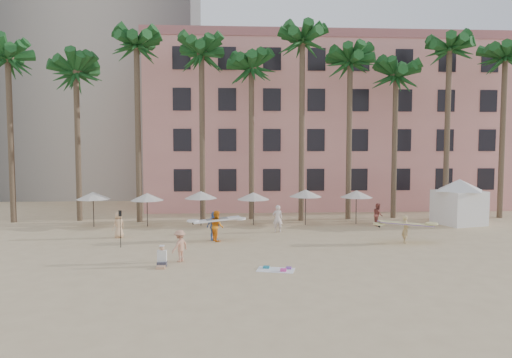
{
  "coord_description": "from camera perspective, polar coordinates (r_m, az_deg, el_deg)",
  "views": [
    {
      "loc": [
        -2.78,
        -22.01,
        5.96
      ],
      "look_at": [
        -1.17,
        6.0,
        4.0
      ],
      "focal_mm": 32.0,
      "sensor_mm": 36.0,
      "label": 1
    }
  ],
  "objects": [
    {
      "name": "ground",
      "position": [
        22.97,
        3.85,
        -11.05
      ],
      "size": [
        120.0,
        120.0,
        0.0
      ],
      "primitive_type": "plane",
      "color": "#D1B789",
      "rests_on": "ground"
    },
    {
      "name": "pink_hotel",
      "position": [
        49.04,
        8.28,
        6.34
      ],
      "size": [
        35.0,
        14.0,
        16.0
      ],
      "primitive_type": "cube",
      "color": "#FAA198",
      "rests_on": "ground"
    },
    {
      "name": "palm_row",
      "position": [
        37.81,
        1.82,
        14.68
      ],
      "size": [
        44.4,
        5.4,
        16.3
      ],
      "color": "brown",
      "rests_on": "ground"
    },
    {
      "name": "umbrella_row",
      "position": [
        34.7,
        -3.63,
        -2.02
      ],
      "size": [
        22.5,
        2.7,
        2.73
      ],
      "color": "#332B23",
      "rests_on": "ground"
    },
    {
      "name": "cabana",
      "position": [
        38.59,
        24.04,
        -2.14
      ],
      "size": [
        5.54,
        5.54,
        3.5
      ],
      "color": "white",
      "rests_on": "ground"
    },
    {
      "name": "beach_towel",
      "position": [
        22.61,
        2.63,
        -11.21
      ],
      "size": [
        1.99,
        1.41,
        0.14
      ],
      "color": "white",
      "rests_on": "ground"
    },
    {
      "name": "carrier_yellow",
      "position": [
        29.95,
        18.18,
        -5.75
      ],
      "size": [
        3.32,
        0.81,
        1.74
      ],
      "color": "tan",
      "rests_on": "ground"
    },
    {
      "name": "carrier_white",
      "position": [
        29.2,
        -4.92,
        -5.74
      ],
      "size": [
        3.13,
        1.42,
        1.95
      ],
      "color": "orange",
      "rests_on": "ground"
    },
    {
      "name": "beachgoers",
      "position": [
        29.64,
        -1.98,
        -5.88
      ],
      "size": [
        19.38,
        11.16,
        1.92
      ],
      "color": "#537FC1",
      "rests_on": "ground"
    },
    {
      "name": "paddle",
      "position": [
        28.3,
        -16.61,
        -5.42
      ],
      "size": [
        0.18,
        0.04,
        2.23
      ],
      "color": "black",
      "rests_on": "ground"
    },
    {
      "name": "seated_man",
      "position": [
        23.58,
        -11.69,
        -9.81
      ],
      "size": [
        0.47,
        0.81,
        1.05
      ],
      "color": "#3F3F4C",
      "rests_on": "ground"
    }
  ]
}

